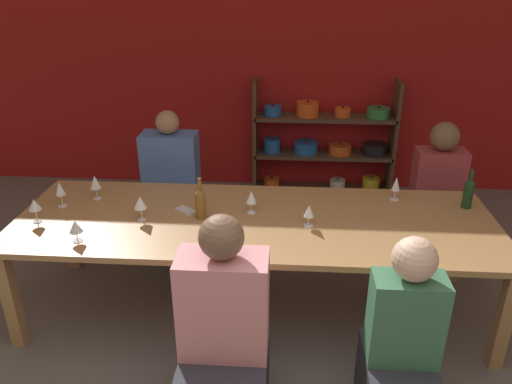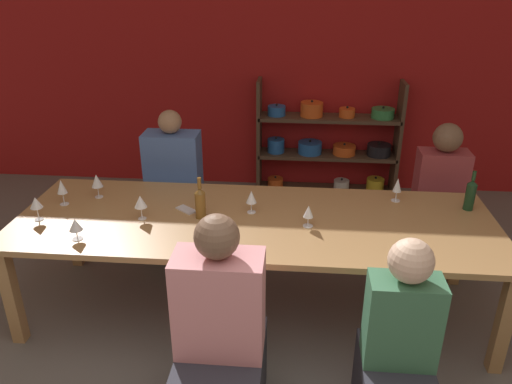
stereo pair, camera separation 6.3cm
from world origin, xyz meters
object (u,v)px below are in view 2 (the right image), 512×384
wine_glass_empty_b (36,203)px  wine_glass_white_d (62,187)px  dining_table (255,227)px  wine_bottle_green (470,194)px  person_near_a (396,357)px  person_far_b (436,210)px  wine_glass_white_e (97,181)px  person_far_a (175,199)px  person_near_b (221,349)px  wine_glass_red_a (397,186)px  wine_glass_red_b (140,202)px  wine_bottle_dark (200,202)px  wine_glass_white_b (308,212)px  shelf_unit (329,146)px  wine_glass_white_c (219,235)px  wine_glass_empty_a (251,197)px  wine_glass_white_a (75,225)px  cell_phone (186,210)px

wine_glass_empty_b → wine_glass_white_d: bearing=75.1°
dining_table → wine_bottle_green: wine_bottle_green is taller
person_near_a → person_far_b: (0.60, 1.74, 0.02)m
wine_glass_white_e → person_far_a: 0.86m
person_far_a → person_near_b: size_ratio=0.99×
dining_table → wine_glass_empty_b: wine_glass_empty_b is taller
wine_glass_red_a → person_far_a: person_far_a is taller
wine_glass_red_b → wine_glass_empty_b: (-0.68, -0.08, -0.00)m
wine_bottle_dark → person_near_b: bearing=-73.8°
person_near_b → wine_glass_red_a: bearing=50.5°
wine_glass_red_a → wine_glass_white_b: bearing=-145.0°
wine_bottle_dark → wine_glass_white_d: size_ratio=1.55×
wine_glass_white_e → person_near_b: size_ratio=0.14×
shelf_unit → wine_glass_white_b: 2.24m
wine_bottle_green → wine_glass_white_c: 1.77m
wine_glass_white_e → wine_glass_empty_a: bearing=-7.4°
shelf_unit → wine_glass_white_d: shelf_unit is taller
wine_glass_white_a → wine_glass_empty_b: size_ratio=0.84×
wine_glass_red_b → person_far_b: size_ratio=0.14×
wine_bottle_dark → wine_glass_white_c: size_ratio=1.94×
wine_bottle_dark → wine_glass_red_a: 1.40m
person_near_a → person_near_b: size_ratio=0.91×
wine_bottle_green → wine_glass_red_a: bearing=168.8°
wine_glass_white_d → person_near_a: bearing=-24.2°
wine_glass_empty_a → person_near_b: 1.11m
person_near_a → wine_glass_white_c: bearing=155.1°
wine_glass_white_e → person_far_b: 2.69m
wine_glass_white_b → wine_glass_red_b: size_ratio=0.87×
wine_glass_white_c → wine_glass_white_d: (-1.19, 0.52, 0.02)m
wine_glass_white_b → wine_glass_white_e: wine_glass_white_e is taller
wine_glass_white_c → person_near_b: (0.08, -0.51, -0.39)m
person_near_a → person_far_a: size_ratio=0.91×
wine_bottle_green → wine_glass_white_b: bearing=-162.6°
wine_bottle_green → wine_glass_empty_a: (-1.49, -0.18, -0.00)m
dining_table → wine_glass_empty_b: 1.44m
dining_table → wine_glass_white_b: size_ratio=21.70×
wine_glass_red_a → wine_glass_white_d: 2.36m
wine_glass_empty_b → wine_glass_white_e: (0.26, 0.38, 0.00)m
wine_glass_white_a → person_near_b: size_ratio=0.11×
person_far_b → wine_glass_white_e: bearing=13.4°
shelf_unit → person_near_a: (0.22, -3.01, -0.10)m
wine_glass_white_e → cell_phone: 0.71m
wine_glass_white_c → wine_glass_white_e: bearing=146.4°
wine_bottle_dark → wine_glass_empty_b: bearing=-173.1°
shelf_unit → cell_phone: shelf_unit is taller
wine_glass_white_e → dining_table: bearing=-11.6°
shelf_unit → wine_glass_white_e: shelf_unit is taller
wine_bottle_dark → wine_glass_empty_a: size_ratio=1.79×
wine_glass_white_e → person_far_a: person_far_a is taller
person_near_a → person_far_a: 2.37m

